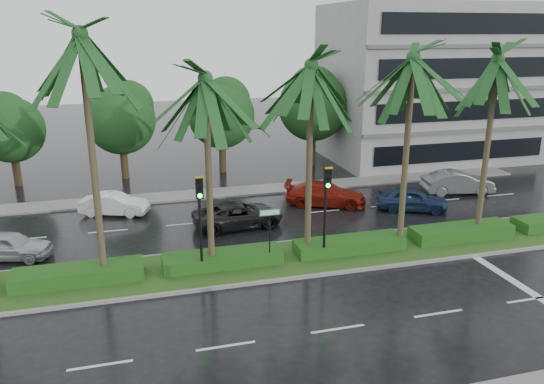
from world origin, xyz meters
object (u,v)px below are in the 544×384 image
object	(u,v)px
street_sign	(270,223)
car_darkgrey	(238,215)
car_grey	(458,182)
car_red	(325,194)
car_silver	(9,246)
car_blue	(412,199)
signal_median_left	(200,211)
car_white	(114,204)

from	to	relation	value
street_sign	car_darkgrey	size ratio (longest dim) A/B	0.54
car_grey	car_red	bearing A→B (deg)	99.20
car_silver	car_blue	world-z (taller)	car_blue
street_sign	car_red	xyz separation A→B (m)	(5.50, 7.61, -1.43)
signal_median_left	car_darkgrey	size ratio (longest dim) A/B	0.91
signal_median_left	car_red	bearing A→B (deg)	42.50
street_sign	car_white	xyz separation A→B (m)	(-6.66, 9.16, -1.50)
car_white	street_sign	bearing A→B (deg)	-124.86
car_silver	car_grey	bearing A→B (deg)	-66.00
car_red	car_grey	bearing A→B (deg)	-66.80
street_sign	car_blue	xyz separation A→B (m)	(10.00, 5.36, -1.44)
car_red	car_blue	distance (m)	5.03
signal_median_left	car_darkgrey	world-z (taller)	signal_median_left
street_sign	car_red	size ratio (longest dim) A/B	0.54
signal_median_left	car_blue	size ratio (longest dim) A/B	1.08
car_darkgrey	car_blue	world-z (taller)	car_blue
car_silver	car_white	world-z (taller)	car_silver
car_silver	car_red	xyz separation A→B (m)	(16.75, 3.48, 0.06)
signal_median_left	car_white	size ratio (longest dim) A/B	1.15
car_red	signal_median_left	bearing A→B (deg)	156.02
car_white	car_red	bearing A→B (deg)	-78.15
street_sign	car_blue	size ratio (longest dim) A/B	0.65
car_darkgrey	car_grey	world-z (taller)	car_grey
car_darkgrey	car_silver	bearing A→B (deg)	90.92
street_sign	car_grey	xyz separation A→B (m)	(14.51, 7.56, -1.39)
car_silver	car_white	size ratio (longest dim) A/B	0.99
street_sign	car_white	world-z (taller)	street_sign
car_darkgrey	car_red	distance (m)	6.20
car_white	car_blue	world-z (taller)	car_blue
car_silver	car_white	xyz separation A→B (m)	(4.59, 5.04, -0.02)
car_darkgrey	signal_median_left	bearing A→B (deg)	148.35
signal_median_left	car_blue	world-z (taller)	signal_median_left
street_sign	car_grey	bearing A→B (deg)	27.51
signal_median_left	car_grey	size ratio (longest dim) A/B	0.98
signal_median_left	car_white	world-z (taller)	signal_median_left
signal_median_left	car_blue	distance (m)	14.32
car_white	car_darkgrey	bearing A→B (deg)	-101.51
street_sign	car_blue	bearing A→B (deg)	28.19
car_silver	car_darkgrey	xyz separation A→B (m)	(10.97, 1.26, 0.03)
car_silver	car_blue	bearing A→B (deg)	-70.26
car_darkgrey	street_sign	bearing A→B (deg)	177.37
car_white	car_grey	distance (m)	21.23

